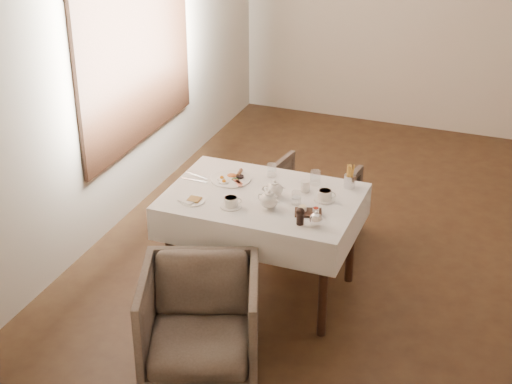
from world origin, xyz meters
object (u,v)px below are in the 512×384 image
object	(u,v)px
armchair_near	(200,319)
breakfast_plate	(231,178)
table	(262,211)
teapot_centre	(274,188)
armchair_far	(309,204)

from	to	relation	value
armchair_near	breakfast_plate	bearing A→B (deg)	81.53
table	teapot_centre	size ratio (longest dim) A/B	8.52
armchair_far	teapot_centre	size ratio (longest dim) A/B	4.35
table	teapot_centre	bearing A→B (deg)	12.70
armchair_near	teapot_centre	bearing A→B (deg)	60.27
table	breakfast_plate	bearing A→B (deg)	153.09
table	breakfast_plate	size ratio (longest dim) A/B	4.58
table	armchair_near	bearing A→B (deg)	-94.52
armchair_far	teapot_centre	xyz separation A→B (m)	(-0.00, -0.81, 0.52)
breakfast_plate	armchair_near	bearing A→B (deg)	-60.94
armchair_far	teapot_centre	world-z (taller)	teapot_centre
armchair_near	teapot_centre	size ratio (longest dim) A/B	4.78
table	armchair_near	size ratio (longest dim) A/B	1.78
breakfast_plate	teapot_centre	bearing A→B (deg)	-2.21
armchair_near	teapot_centre	xyz separation A→B (m)	(0.15, 0.90, 0.49)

